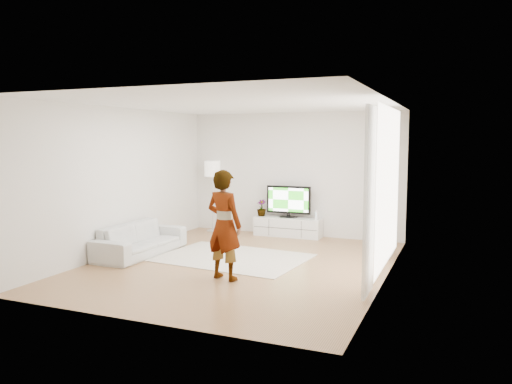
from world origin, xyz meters
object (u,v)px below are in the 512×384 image
at_px(rug, 232,258).
at_px(sofa, 141,239).
at_px(television, 289,200).
at_px(player, 224,225).
at_px(media_console, 288,227).
at_px(floor_lamp, 212,172).

relative_size(rug, sofa, 1.31).
bearing_deg(television, player, -86.63).
distance_m(media_console, sofa, 3.45).
distance_m(player, floor_lamp, 4.27).
relative_size(sofa, floor_lamp, 1.21).
relative_size(media_console, floor_lamp, 0.91).
bearing_deg(rug, floor_lamp, 124.66).
distance_m(television, player, 3.77).
xyz_separation_m(television, rug, (-0.29, -2.41, -0.81)).
distance_m(television, rug, 2.56).
bearing_deg(rug, television, 83.24).
distance_m(television, sofa, 3.51).
xyz_separation_m(media_console, floor_lamp, (-1.88, -0.06, 1.21)).
xyz_separation_m(media_console, television, (-0.00, 0.03, 0.61)).
relative_size(television, floor_lamp, 0.61).
height_order(media_console, rug, media_console).
bearing_deg(floor_lamp, television, 2.81).
bearing_deg(media_console, rug, -96.83).
xyz_separation_m(rug, sofa, (-1.73, -0.42, 0.29)).
bearing_deg(floor_lamp, rug, -55.34).
xyz_separation_m(player, sofa, (-2.23, 0.94, -0.58)).
bearing_deg(rug, player, -69.56).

